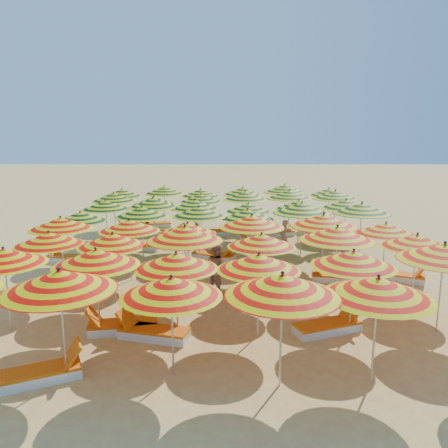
{
  "coord_description": "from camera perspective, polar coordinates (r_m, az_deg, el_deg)",
  "views": [
    {
      "loc": [
        0.13,
        -15.41,
        4.83
      ],
      "look_at": [
        0.0,
        0.5,
        1.6
      ],
      "focal_mm": 35.0,
      "sensor_mm": 36.0,
      "label": 1
    }
  ],
  "objects": [
    {
      "name": "lounger_17",
      "position": [
        23.53,
        -11.9,
        -0.24
      ],
      "size": [
        1.83,
        1.05,
        0.69
      ],
      "rotation": [
        0.0,
        0.0,
        3.43
      ],
      "color": "white",
      "rests_on": "ground"
    },
    {
      "name": "umbrella_40",
      "position": [
        21.21,
        8.53,
        3.86
      ],
      "size": [
        2.43,
        2.43,
        2.35
      ],
      "color": "silver",
      "rests_on": "ground"
    },
    {
      "name": "lounger_12",
      "position": [
        21.47,
        -7.36,
        -1.2
      ],
      "size": [
        1.82,
        1.03,
        0.69
      ],
      "rotation": [
        0.0,
        0.0,
        -0.28
      ],
      "color": "white",
      "rests_on": "ground"
    },
    {
      "name": "umbrella_44",
      "position": [
        22.92,
        -3.05,
        4.1
      ],
      "size": [
        2.41,
        2.41,
        2.15
      ],
      "color": "silver",
      "rests_on": "ground"
    },
    {
      "name": "umbrella_23",
      "position": [
        15.38,
        20.38,
        -0.55
      ],
      "size": [
        2.49,
        2.49,
        2.06
      ],
      "color": "silver",
      "rests_on": "ground"
    },
    {
      "name": "lounger_0",
      "position": [
        9.94,
        -23.02,
        -17.58
      ],
      "size": [
        1.82,
        1.25,
        0.69
      ],
      "rotation": [
        0.0,
        0.0,
        0.43
      ],
      "color": "white",
      "rests_on": "ground"
    },
    {
      "name": "umbrella_24",
      "position": [
        17.53,
        -18.25,
        0.94
      ],
      "size": [
        2.4,
        2.4,
        2.04
      ],
      "color": "silver",
      "rests_on": "ground"
    },
    {
      "name": "umbrella_25",
      "position": [
        17.18,
        -10.69,
        1.57
      ],
      "size": [
        2.63,
        2.63,
        2.2
      ],
      "color": "silver",
      "rests_on": "ground"
    },
    {
      "name": "lounger_9",
      "position": [
        19.23,
        -10.93,
        -2.81
      ],
      "size": [
        1.82,
        0.95,
        0.69
      ],
      "rotation": [
        0.0,
        0.0,
        2.92
      ],
      "color": "white",
      "rests_on": "ground"
    },
    {
      "name": "lounger_14",
      "position": [
        21.07,
        4.39,
        -1.39
      ],
      "size": [
        1.8,
        0.84,
        0.69
      ],
      "rotation": [
        0.0,
        0.0,
        0.16
      ],
      "color": "white",
      "rests_on": "ground"
    },
    {
      "name": "umbrella_32",
      "position": [
        18.69,
        -3.83,
        2.58
      ],
      "size": [
        2.15,
        2.15,
        2.21
      ],
      "color": "silver",
      "rests_on": "ground"
    },
    {
      "name": "umbrella_14",
      "position": [
        12.54,
        -5.13,
        -1.27
      ],
      "size": [
        2.64,
        2.64,
        2.35
      ],
      "color": "silver",
      "rests_on": "ground"
    },
    {
      "name": "lounger_16",
      "position": [
        21.97,
        12.74,
        -1.11
      ],
      "size": [
        1.83,
        1.1,
        0.69
      ],
      "rotation": [
        0.0,
        0.0,
        0.32
      ],
      "color": "white",
      "rests_on": "ground"
    },
    {
      "name": "umbrella_11",
      "position": [
        11.81,
        26.84,
        -3.31
      ],
      "size": [
        2.9,
        2.9,
        2.35
      ],
      "color": "silver",
      "rests_on": "ground"
    },
    {
      "name": "umbrella_19",
      "position": [
        14.82,
        -12.27,
        -0.2
      ],
      "size": [
        2.41,
        2.41,
        2.16
      ],
      "color": "silver",
      "rests_on": "ground"
    },
    {
      "name": "umbrella_1",
      "position": [
        9.12,
        -20.69,
        -6.95
      ],
      "size": [
        2.94,
        2.94,
        2.34
      ],
      "color": "silver",
      "rests_on": "ground"
    },
    {
      "name": "lounger_1",
      "position": [
        11.51,
        -13.26,
        -12.82
      ],
      "size": [
        1.81,
        0.87,
        0.69
      ],
      "rotation": [
        0.0,
        0.0,
        3.31
      ],
      "color": "white",
      "rests_on": "ground"
    },
    {
      "name": "umbrella_46",
      "position": [
        23.29,
        7.96,
        4.61
      ],
      "size": [
        2.44,
        2.44,
        2.37
      ],
      "color": "silver",
      "rests_on": "ground"
    },
    {
      "name": "umbrella_47",
      "position": [
        23.8,
        13.54,
        4.08
      ],
      "size": [
        2.42,
        2.42,
        2.15
      ],
      "color": "silver",
      "rests_on": "ground"
    },
    {
      "name": "umbrella_21",
      "position": [
        14.48,
        3.66,
        0.34
      ],
      "size": [
        2.39,
        2.39,
        2.32
      ],
      "color": "silver",
      "rests_on": "ground"
    },
    {
      "name": "lounger_19",
      "position": [
        23.59,
        3.63,
        0.02
      ],
      "size": [
        1.75,
        0.64,
        0.69
      ],
      "rotation": [
        0.0,
        0.0,
        3.17
      ],
      "color": "white",
      "rests_on": "ground"
    },
    {
      "name": "umbrella_39",
      "position": [
        20.83,
        2.8,
        3.73
      ],
      "size": [
        2.78,
        2.78,
        2.3
      ],
      "color": "silver",
      "rests_on": "ground"
    },
    {
      "name": "ground",
      "position": [
        16.15,
        -0.01,
        -5.93
      ],
      "size": [
        120.0,
        120.0,
        0.0
      ],
      "primitive_type": "plane",
      "color": "#E4C665",
      "rests_on": "ground"
    },
    {
      "name": "umbrella_13",
      "position": [
        12.87,
        -14.33,
        -2.06
      ],
      "size": [
        2.43,
        2.43,
        2.15
      ],
      "color": "silver",
      "rests_on": "ground"
    },
    {
      "name": "lounger_6",
      "position": [
        16.04,
        21.92,
        -6.34
      ],
      "size": [
        1.82,
        1.25,
        0.69
      ],
      "rotation": [
        0.0,
        0.0,
        -0.43
      ],
      "color": "white",
      "rests_on": "ground"
    },
    {
      "name": "umbrella_36",
      "position": [
        21.45,
        -14.21,
        3.42
      ],
      "size": [
        2.73,
        2.73,
        2.22
      ],
      "color": "silver",
      "rests_on": "ground"
    },
    {
      "name": "lounger_11",
      "position": [
        19.68,
        13.96,
        -2.62
      ],
      "size": [
        1.83,
        1.1,
        0.69
      ],
      "rotation": [
        0.0,
        0.0,
        -0.32
      ],
      "color": "white",
      "rests_on": "ground"
    },
    {
      "name": "umbrella_17",
      "position": [
        13.52,
        23.9,
        -2.06
      ],
      "size": [
        2.23,
        2.23,
        2.15
      ],
      "color": "silver",
      "rests_on": "ground"
    },
    {
      "name": "umbrella_16",
      "position": [
        13.03,
        14.58,
        -1.22
      ],
      "size": [
        2.91,
        2.91,
        2.33
      ],
      "color": "silver",
      "rests_on": "ground"
    },
    {
      "name": "umbrella_37",
      "position": [
        21.1,
        -9.15,
        3.06
      ],
      "size": [
        2.46,
        2.46,
        2.04
      ],
      "color": "silver",
      "rests_on": "ground"
    },
    {
      "name": "umbrella_41",
      "position": [
        21.61,
        14.36,
        3.72
      ],
      "size": [
        2.38,
        2.38,
        2.33
      ],
      "color": "silver",
      "rests_on": "ground"
    },
    {
      "name": "lounger_2",
      "position": [
        11.04,
        -9.36,
        -13.76
      ],
      "size": [
        1.82,
        0.97,
        0.69
      ],
      "rotation": [
        0.0,
        0.0,
        2.9
      ],
      "color": "white",
      "rests_on": "ground"
    },
    {
      "name": "umbrella_4",
      "position": [
        8.94,
        19.47,
        -7.83
      ],
      "size": [
        2.45,
        2.45,
        2.24
      ],
      "color": "silver",
      "rests_on": "ground"
    },
    {
      "name": "umbrella_12",
      "position": [
        13.76,
        -21.9,
        -1.79
      ],
      "size": [
        2.06,
        2.06,
        2.12
      ],
      "color": "silver",
      "rests_on": "ground"
    },
    {
      "name": "umbrella_29",
      "position": [
        17.65,
        17.56,
        1.97
      ],
      "size": [
        2.95,
        2.95,
        2.36
      ],
      "color": "silver",
      "rests_on": "ground"
    },
    {
      "name": "umbrella_8",
      "position": [
        10.53,
        -6.26,
        -4.84
      ],
      "size": [
        2.62,
        2.62,
        2.14
      ],
      "color": "silver",
      "rests_on": "ground"
    },
    {
      "name": "umbrella_3",
      "position": [
        8.34,
        7.62,
        -7.94
      ],
      "size": [
        2.9,
        2.9,
        2.35
      ],
      "color": "silver",
      "rests_on": "ground"
    },
    {
      "name": "umbrella_27",
      "position": [
        16.74,
        3.11,
        1.28
      ],
      "size": [
        2.09,
        2.09,
        2.13
      ],
      "color": "silver",
      "rests_on": "ground"
    },
    {
      "name": "lounger_18",
      "position": [
        23.71,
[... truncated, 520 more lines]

